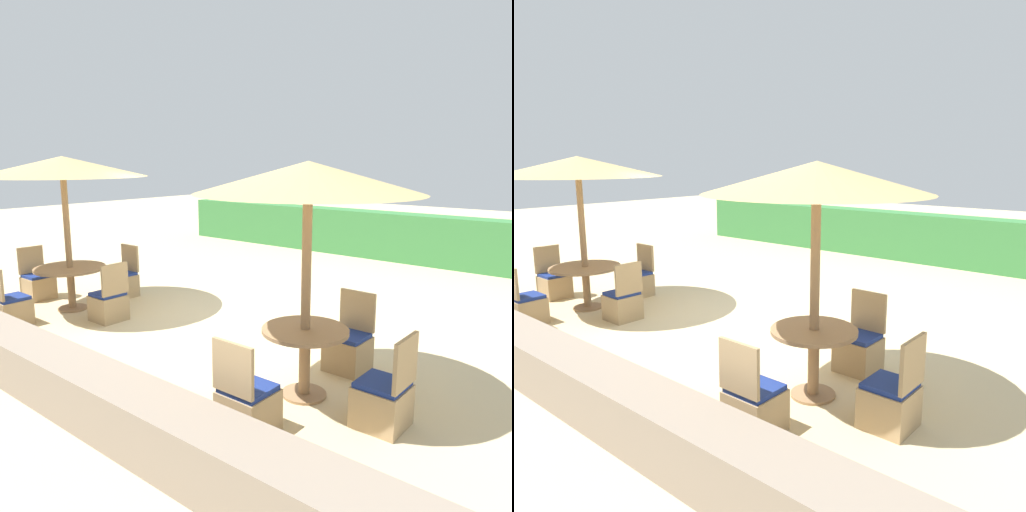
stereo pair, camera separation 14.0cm
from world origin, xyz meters
The scene contains 14 objects.
ground_plane centered at (0.00, 0.00, 0.00)m, with size 40.00×40.00×0.00m, color #D1BA8C.
hedge_row centered at (0.00, 5.94, 0.58)m, with size 13.00×0.70×1.17m, color #387A3D.
stone_border centered at (0.00, -3.23, 0.27)m, with size 10.00×0.56×0.53m, color gray.
parasol_front_left centered at (-2.36, -1.39, 2.35)m, with size 2.66×2.66×2.53m.
round_table_front_left centered at (-2.36, -1.39, 0.58)m, with size 1.14×1.14×0.72m.
patio_chair_front_left_south centered at (-2.31, -2.42, 0.26)m, with size 0.46×0.46×0.93m.
patio_chair_front_left_west centered at (-3.42, -1.43, 0.26)m, with size 0.46×0.46×0.93m.
patio_chair_front_left_north centered at (-2.36, -0.38, 0.26)m, with size 0.46×0.46×0.93m.
patio_chair_front_left_east centered at (-1.37, -1.34, 0.26)m, with size 0.46×0.46×0.93m.
parasol_front_right centered at (2.39, -1.51, 2.30)m, with size 2.30×2.30×2.47m.
round_table_front_right centered at (2.39, -1.51, 0.56)m, with size 0.92×0.92×0.75m.
patio_chair_front_right_east centered at (3.32, -1.55, 0.26)m, with size 0.46×0.46×0.93m.
patio_chair_front_right_south centered at (2.39, -2.44, 0.26)m, with size 0.46×0.46×0.93m.
patio_chair_front_right_north centered at (2.42, -0.61, 0.26)m, with size 0.46×0.46×0.93m.
Camera 1 is at (5.13, -5.67, 2.51)m, focal length 35.00 mm.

